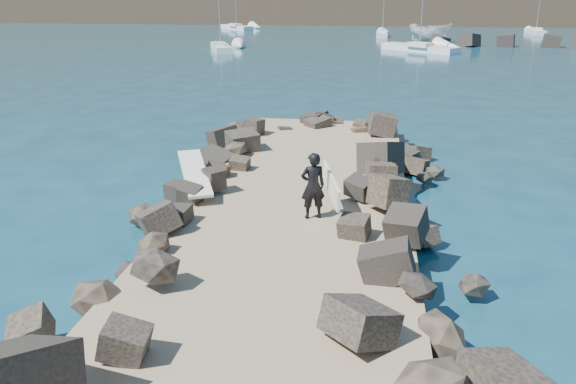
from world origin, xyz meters
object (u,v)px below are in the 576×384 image
object	(u,v)px
sailboat_a	(221,48)
surfboard_resting	(195,177)
boat_imported	(430,32)
surfer_with_board	(315,186)

from	to	relation	value
sailboat_a	surfboard_resting	bearing A→B (deg)	-76.06
surfboard_resting	sailboat_a	distance (m)	45.23
boat_imported	sailboat_a	size ratio (longest dim) A/B	0.68
surfer_with_board	sailboat_a	world-z (taller)	sailboat_a
boat_imported	surfer_with_board	xyz separation A→B (m)	(-8.10, -60.12, 0.34)
surfboard_resting	boat_imported	xyz separation A→B (m)	(11.68, 58.67, 0.08)
surfboard_resting	boat_imported	size ratio (longest dim) A/B	0.46
surfer_with_board	surfboard_resting	bearing A→B (deg)	157.89
surfboard_resting	boat_imported	world-z (taller)	boat_imported
boat_imported	surfer_with_board	distance (m)	60.67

